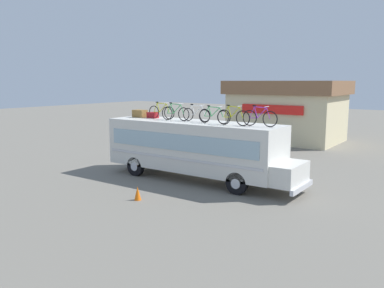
{
  "coord_description": "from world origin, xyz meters",
  "views": [
    {
      "loc": [
        11.54,
        -16.33,
        5.03
      ],
      "look_at": [
        -0.03,
        0.0,
        1.85
      ],
      "focal_mm": 36.91,
      "sensor_mm": 36.0,
      "label": 1
    }
  ],
  "objects_px": {
    "luggage_bag_1": "(140,114)",
    "rooftop_bicycle_1": "(161,112)",
    "rooftop_bicycle_4": "(214,116)",
    "bus": "(195,147)",
    "luggage_bag_2": "(153,115)",
    "traffic_cone": "(138,193)",
    "rooftop_bicycle_6": "(260,118)",
    "rooftop_bicycle_2": "(175,113)",
    "rooftop_bicycle_3": "(196,114)",
    "rooftop_bicycle_5": "(233,117)"
  },
  "relations": [
    {
      "from": "rooftop_bicycle_3",
      "to": "rooftop_bicycle_6",
      "type": "bearing_deg",
      "value": -4.22
    },
    {
      "from": "rooftop_bicycle_6",
      "to": "luggage_bag_2",
      "type": "bearing_deg",
      "value": 176.85
    },
    {
      "from": "rooftop_bicycle_2",
      "to": "rooftop_bicycle_4",
      "type": "height_order",
      "value": "rooftop_bicycle_2"
    },
    {
      "from": "luggage_bag_1",
      "to": "traffic_cone",
      "type": "xyz_separation_m",
      "value": [
        4.03,
        -4.59,
        -2.93
      ]
    },
    {
      "from": "rooftop_bicycle_3",
      "to": "rooftop_bicycle_6",
      "type": "height_order",
      "value": "rooftop_bicycle_6"
    },
    {
      "from": "rooftop_bicycle_2",
      "to": "rooftop_bicycle_5",
      "type": "relative_size",
      "value": 1.04
    },
    {
      "from": "luggage_bag_2",
      "to": "rooftop_bicycle_6",
      "type": "xyz_separation_m",
      "value": [
        6.7,
        -0.37,
        0.24
      ]
    },
    {
      "from": "rooftop_bicycle_2",
      "to": "traffic_cone",
      "type": "distance_m",
      "value": 5.45
    },
    {
      "from": "rooftop_bicycle_2",
      "to": "rooftop_bicycle_5",
      "type": "distance_m",
      "value": 3.63
    },
    {
      "from": "luggage_bag_2",
      "to": "traffic_cone",
      "type": "xyz_separation_m",
      "value": [
        3.15,
        -4.68,
        -2.88
      ]
    },
    {
      "from": "rooftop_bicycle_4",
      "to": "traffic_cone",
      "type": "xyz_separation_m",
      "value": [
        -1.16,
        -4.21,
        -3.08
      ]
    },
    {
      "from": "rooftop_bicycle_4",
      "to": "traffic_cone",
      "type": "bearing_deg",
      "value": -105.39
    },
    {
      "from": "bus",
      "to": "rooftop_bicycle_3",
      "type": "bearing_deg",
      "value": 115.89
    },
    {
      "from": "rooftop_bicycle_4",
      "to": "luggage_bag_1",
      "type": "bearing_deg",
      "value": 175.8
    },
    {
      "from": "luggage_bag_1",
      "to": "rooftop_bicycle_1",
      "type": "distance_m",
      "value": 1.58
    },
    {
      "from": "rooftop_bicycle_1",
      "to": "rooftop_bicycle_4",
      "type": "height_order",
      "value": "rooftop_bicycle_1"
    },
    {
      "from": "bus",
      "to": "luggage_bag_1",
      "type": "relative_size",
      "value": 14.06
    },
    {
      "from": "rooftop_bicycle_5",
      "to": "rooftop_bicycle_6",
      "type": "height_order",
      "value": "rooftop_bicycle_6"
    },
    {
      "from": "luggage_bag_1",
      "to": "luggage_bag_2",
      "type": "bearing_deg",
      "value": 6.07
    },
    {
      "from": "bus",
      "to": "rooftop_bicycle_6",
      "type": "bearing_deg",
      "value": -0.56
    },
    {
      "from": "bus",
      "to": "rooftop_bicycle_4",
      "type": "distance_m",
      "value": 2.02
    },
    {
      "from": "luggage_bag_1",
      "to": "rooftop_bicycle_4",
      "type": "bearing_deg",
      "value": -4.2
    },
    {
      "from": "luggage_bag_2",
      "to": "rooftop_bicycle_1",
      "type": "xyz_separation_m",
      "value": [
        0.69,
        -0.07,
        0.22
      ]
    },
    {
      "from": "traffic_cone",
      "to": "luggage_bag_1",
      "type": "bearing_deg",
      "value": 131.31
    },
    {
      "from": "rooftop_bicycle_1",
      "to": "traffic_cone",
      "type": "height_order",
      "value": "rooftop_bicycle_1"
    },
    {
      "from": "luggage_bag_2",
      "to": "rooftop_bicycle_2",
      "type": "distance_m",
      "value": 1.94
    },
    {
      "from": "rooftop_bicycle_6",
      "to": "traffic_cone",
      "type": "distance_m",
      "value": 6.4
    },
    {
      "from": "luggage_bag_2",
      "to": "rooftop_bicycle_2",
      "type": "relative_size",
      "value": 0.33
    },
    {
      "from": "luggage_bag_1",
      "to": "rooftop_bicycle_2",
      "type": "relative_size",
      "value": 0.42
    },
    {
      "from": "rooftop_bicycle_3",
      "to": "luggage_bag_2",
      "type": "bearing_deg",
      "value": 178.14
    },
    {
      "from": "rooftop_bicycle_4",
      "to": "rooftop_bicycle_6",
      "type": "height_order",
      "value": "rooftop_bicycle_6"
    },
    {
      "from": "rooftop_bicycle_1",
      "to": "rooftop_bicycle_3",
      "type": "distance_m",
      "value": 2.34
    },
    {
      "from": "rooftop_bicycle_4",
      "to": "rooftop_bicycle_5",
      "type": "height_order",
      "value": "rooftop_bicycle_5"
    },
    {
      "from": "bus",
      "to": "luggage_bag_1",
      "type": "distance_m",
      "value": 4.3
    },
    {
      "from": "rooftop_bicycle_1",
      "to": "bus",
      "type": "bearing_deg",
      "value": -6.12
    },
    {
      "from": "bus",
      "to": "rooftop_bicycle_2",
      "type": "height_order",
      "value": "rooftop_bicycle_2"
    },
    {
      "from": "rooftop_bicycle_3",
      "to": "rooftop_bicycle_4",
      "type": "relative_size",
      "value": 0.99
    },
    {
      "from": "luggage_bag_2",
      "to": "rooftop_bicycle_4",
      "type": "distance_m",
      "value": 4.34
    },
    {
      "from": "rooftop_bicycle_2",
      "to": "bus",
      "type": "bearing_deg",
      "value": 2.43
    },
    {
      "from": "luggage_bag_1",
      "to": "rooftop_bicycle_1",
      "type": "bearing_deg",
      "value": 0.81
    },
    {
      "from": "rooftop_bicycle_1",
      "to": "traffic_cone",
      "type": "relative_size",
      "value": 3.0
    },
    {
      "from": "luggage_bag_2",
      "to": "traffic_cone",
      "type": "relative_size",
      "value": 0.99
    },
    {
      "from": "luggage_bag_1",
      "to": "luggage_bag_2",
      "type": "xyz_separation_m",
      "value": [
        0.88,
        0.09,
        -0.05
      ]
    },
    {
      "from": "rooftop_bicycle_4",
      "to": "bus",
      "type": "bearing_deg",
      "value": 173.1
    },
    {
      "from": "luggage_bag_1",
      "to": "rooftop_bicycle_6",
      "type": "xyz_separation_m",
      "value": [
        7.59,
        -0.28,
        0.19
      ]
    },
    {
      "from": "rooftop_bicycle_1",
      "to": "luggage_bag_2",
      "type": "bearing_deg",
      "value": 174.09
    },
    {
      "from": "luggage_bag_1",
      "to": "rooftop_bicycle_2",
      "type": "xyz_separation_m",
      "value": [
        2.77,
        -0.29,
        0.18
      ]
    },
    {
      "from": "rooftop_bicycle_6",
      "to": "rooftop_bicycle_4",
      "type": "bearing_deg",
      "value": -177.47
    },
    {
      "from": "rooftop_bicycle_5",
      "to": "traffic_cone",
      "type": "distance_m",
      "value": 5.59
    },
    {
      "from": "traffic_cone",
      "to": "rooftop_bicycle_2",
      "type": "bearing_deg",
      "value": 106.33
    }
  ]
}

